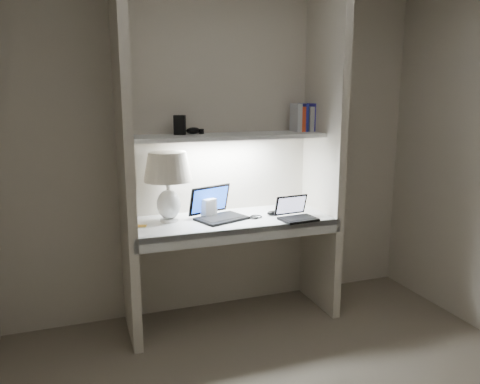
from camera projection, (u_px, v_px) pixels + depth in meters
name	position (u px, v px, depth m)	size (l,w,h in m)	color
back_wall	(220.00, 148.00, 3.51)	(3.20, 0.01, 2.50)	beige
alcove_panel_left	(125.00, 156.00, 3.02)	(0.06, 0.55, 2.50)	beige
alcove_panel_right	(324.00, 148.00, 3.50)	(0.06, 0.55, 2.50)	beige
desk	(232.00, 221.00, 3.36)	(1.40, 0.55, 0.04)	white
desk_apron	(244.00, 235.00, 3.13)	(1.46, 0.03, 0.10)	silver
shelf	(227.00, 136.00, 3.33)	(1.40, 0.36, 0.03)	silver
strip_light	(227.00, 139.00, 3.33)	(0.60, 0.04, 0.01)	white
table_lamp	(168.00, 175.00, 3.21)	(0.33, 0.33, 0.49)	white
laptop_main	(217.00, 211.00, 3.35)	(0.42, 0.39, 0.23)	black
laptop_netbook	(296.00, 214.00, 3.33)	(0.27, 0.24, 0.16)	black
speaker	(209.00, 208.00, 3.37)	(0.10, 0.07, 0.14)	silver
mouse	(273.00, 213.00, 3.44)	(0.10, 0.06, 0.03)	black
cable_coil	(256.00, 217.00, 3.38)	(0.09, 0.09, 0.01)	black
sticky_note	(142.00, 226.00, 3.16)	(0.06, 0.06, 0.00)	gold
book_row	(305.00, 118.00, 3.57)	(0.20, 0.14, 0.21)	silver
shelf_box	(180.00, 125.00, 3.26)	(0.08, 0.06, 0.14)	black
shelf_gadget	(193.00, 131.00, 3.32)	(0.11, 0.08, 0.05)	black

